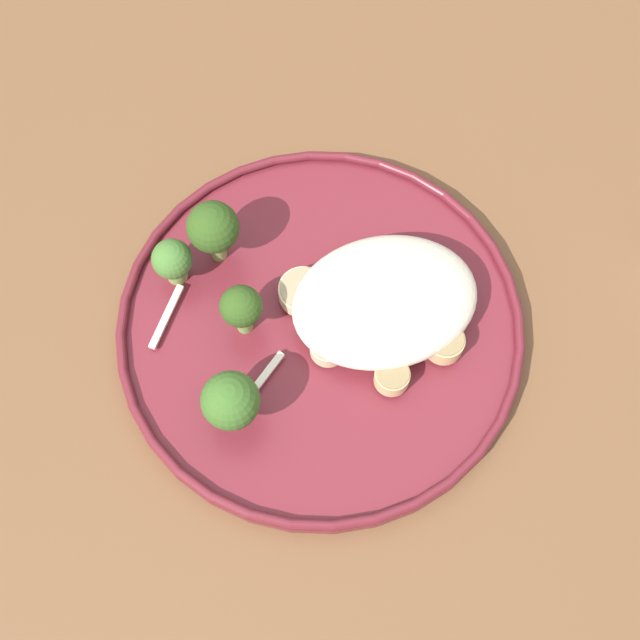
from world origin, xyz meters
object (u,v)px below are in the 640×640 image
(seared_scallop_rear_pale, at_px, (330,347))
(seared_scallop_on_noodles, at_px, (392,377))
(broccoli_floret_tall_stalk, at_px, (231,401))
(seared_scallop_tiny_bay, at_px, (422,312))
(seared_scallop_center_golden, at_px, (373,287))
(dinner_plate, at_px, (320,326))
(seared_scallop_tilted_round, at_px, (303,292))
(seared_scallop_large_seared, at_px, (445,343))
(broccoli_floret_small_sprig, at_px, (241,308))
(broccoli_floret_right_tilted, at_px, (213,228))
(seared_scallop_left_edge, at_px, (428,281))
(broccoli_floret_split_head, at_px, (173,261))

(seared_scallop_rear_pale, distance_m, seared_scallop_on_noodles, 0.05)
(broccoli_floret_tall_stalk, bearing_deg, seared_scallop_tiny_bay, 14.80)
(broccoli_floret_tall_stalk, bearing_deg, seared_scallop_center_golden, 29.45)
(dinner_plate, xyz_separation_m, seared_scallop_tiny_bay, (0.07, -0.01, 0.01))
(seared_scallop_tiny_bay, relative_size, seared_scallop_rear_pale, 1.11)
(seared_scallop_on_noodles, bearing_deg, seared_scallop_tilted_round, 118.97)
(seared_scallop_large_seared, height_order, broccoli_floret_small_sprig, broccoli_floret_small_sprig)
(seared_scallop_large_seared, height_order, broccoli_floret_tall_stalk, broccoli_floret_tall_stalk)
(dinner_plate, bearing_deg, broccoli_floret_tall_stalk, -144.89)
(seared_scallop_center_golden, xyz_separation_m, broccoli_floret_tall_stalk, (-0.12, -0.07, 0.03))
(seared_scallop_tilted_round, relative_size, broccoli_floret_right_tilted, 0.58)
(seared_scallop_large_seared, distance_m, broccoli_floret_right_tilted, 0.18)
(seared_scallop_left_edge, xyz_separation_m, broccoli_floret_split_head, (-0.17, 0.05, 0.01))
(seared_scallop_large_seared, height_order, broccoli_floret_split_head, broccoli_floret_split_head)
(seared_scallop_left_edge, xyz_separation_m, broccoli_floret_right_tilted, (-0.14, 0.06, 0.03))
(dinner_plate, xyz_separation_m, broccoli_floret_tall_stalk, (-0.07, -0.05, 0.04))
(broccoli_floret_split_head, height_order, broccoli_floret_small_sprig, broccoli_floret_small_sprig)
(seared_scallop_tiny_bay, relative_size, broccoli_floret_right_tilted, 0.47)
(broccoli_floret_split_head, bearing_deg, broccoli_floret_right_tilted, 15.84)
(seared_scallop_left_edge, distance_m, seared_scallop_on_noodles, 0.08)
(seared_scallop_large_seared, distance_m, broccoli_floret_split_head, 0.20)
(seared_scallop_rear_pale, bearing_deg, broccoli_floret_tall_stalk, -158.14)
(seared_scallop_tilted_round, distance_m, broccoli_floret_small_sprig, 0.05)
(broccoli_floret_split_head, bearing_deg, seared_scallop_rear_pale, -43.00)
(seared_scallop_tilted_round, distance_m, seared_scallop_large_seared, 0.11)
(broccoli_floret_tall_stalk, height_order, broccoli_floret_right_tilted, broccoli_floret_right_tilted)
(broccoli_floret_tall_stalk, bearing_deg, seared_scallop_left_edge, 21.29)
(seared_scallop_center_golden, height_order, broccoli_floret_small_sprig, broccoli_floret_small_sprig)
(seared_scallop_tilted_round, bearing_deg, broccoli_floret_small_sprig, -166.12)
(seared_scallop_tilted_round, distance_m, broccoli_floret_split_head, 0.09)
(broccoli_floret_tall_stalk, height_order, broccoli_floret_split_head, broccoli_floret_tall_stalk)
(seared_scallop_rear_pale, height_order, broccoli_floret_right_tilted, broccoli_floret_right_tilted)
(seared_scallop_center_golden, bearing_deg, seared_scallop_large_seared, -56.59)
(broccoli_floret_tall_stalk, bearing_deg, broccoli_floret_split_head, 98.81)
(seared_scallop_large_seared, bearing_deg, dinner_plate, 153.29)
(dinner_plate, height_order, seared_scallop_center_golden, seared_scallop_center_golden)
(seared_scallop_tiny_bay, xyz_separation_m, broccoli_floret_right_tilted, (-0.13, 0.09, 0.03))
(broccoli_floret_split_head, bearing_deg, seared_scallop_left_edge, -17.57)
(seared_scallop_center_golden, distance_m, broccoli_floret_small_sprig, 0.10)
(broccoli_floret_tall_stalk, relative_size, broccoli_floret_split_head, 1.38)
(seared_scallop_rear_pale, height_order, broccoli_floret_small_sprig, broccoli_floret_small_sprig)
(seared_scallop_tilted_round, xyz_separation_m, broccoli_floret_small_sprig, (-0.05, -0.01, 0.02))
(seared_scallop_left_edge, xyz_separation_m, broccoli_floret_tall_stalk, (-0.16, -0.06, 0.03))
(seared_scallop_left_edge, bearing_deg, broccoli_floret_split_head, 162.43)
(seared_scallop_tilted_round, relative_size, seared_scallop_large_seared, 1.29)
(dinner_plate, xyz_separation_m, seared_scallop_large_seared, (0.08, -0.04, 0.01))
(seared_scallop_left_edge, height_order, broccoli_floret_right_tilted, broccoli_floret_right_tilted)
(seared_scallop_rear_pale, height_order, seared_scallop_on_noodles, seared_scallop_on_noodles)
(seared_scallop_center_golden, relative_size, broccoli_floret_small_sprig, 0.63)
(seared_scallop_rear_pale, relative_size, broccoli_floret_small_sprig, 0.51)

